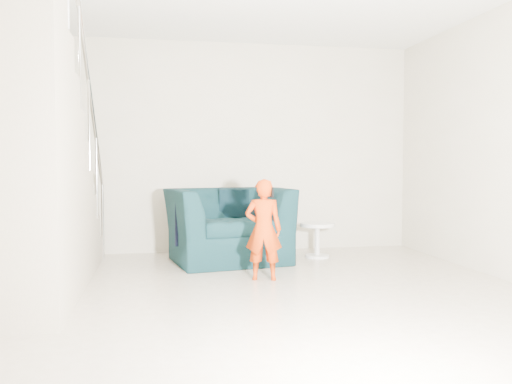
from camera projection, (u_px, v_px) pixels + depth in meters
floor at (264, 304)px, 4.39m from camera, size 5.50×5.50×0.00m
back_wall at (223, 148)px, 7.02m from camera, size 5.00×0.00×5.00m
front_wall at (445, 93)px, 1.61m from camera, size 5.00×0.00×5.00m
armchair at (228, 225)px, 6.31m from camera, size 1.49×1.35×0.85m
toddler at (263, 229)px, 5.30m from camera, size 0.41×0.31×0.99m
side_table at (317, 234)px, 6.58m from camera, size 0.42×0.42×0.42m
staircase at (17, 187)px, 4.52m from camera, size 1.02×3.03×3.62m
cushion at (234, 202)px, 6.65m from camera, size 0.37×0.17×0.36m
throw at (177, 216)px, 6.23m from camera, size 0.06×0.55×0.62m
phone at (272, 192)px, 5.24m from camera, size 0.03×0.05×0.10m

